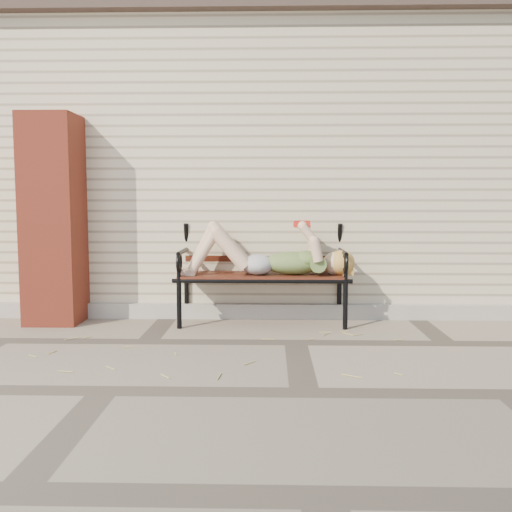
{
  "coord_description": "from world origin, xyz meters",
  "views": [
    {
      "loc": [
        -0.21,
        -4.68,
        1.18
      ],
      "look_at": [
        -0.35,
        0.54,
        0.67
      ],
      "focal_mm": 40.0,
      "sensor_mm": 36.0,
      "label": 1
    }
  ],
  "objects": [
    {
      "name": "house_wall",
      "position": [
        0.0,
        3.0,
        1.5
      ],
      "size": [
        8.0,
        4.0,
        3.0
      ],
      "primitive_type": "cube",
      "color": "beige",
      "rests_on": "ground"
    },
    {
      "name": "straw_scatter",
      "position": [
        -0.67,
        -0.27,
        0.01
      ],
      "size": [
        2.53,
        1.72,
        0.01
      ],
      "color": "tan",
      "rests_on": "ground"
    },
    {
      "name": "brick_pillar",
      "position": [
        -2.3,
        0.75,
        1.0
      ],
      "size": [
        0.5,
        0.5,
        2.0
      ],
      "primitive_type": "cube",
      "color": "#AA3926",
      "rests_on": "ground"
    },
    {
      "name": "house_roof",
      "position": [
        0.0,
        3.0,
        3.15
      ],
      "size": [
        8.3,
        4.3,
        0.3
      ],
      "primitive_type": "cube",
      "color": "#41322E",
      "rests_on": "house_wall"
    },
    {
      "name": "ground",
      "position": [
        0.0,
        0.0,
        0.0
      ],
      "size": [
        80.0,
        80.0,
        0.0
      ],
      "primitive_type": "plane",
      "color": "gray",
      "rests_on": "ground"
    },
    {
      "name": "foundation_strip",
      "position": [
        0.0,
        0.97,
        0.07
      ],
      "size": [
        8.0,
        0.1,
        0.15
      ],
      "primitive_type": "cube",
      "color": "#AEA79D",
      "rests_on": "ground"
    },
    {
      "name": "garden_bench",
      "position": [
        -0.29,
        0.85,
        0.63
      ],
      "size": [
        1.74,
        0.69,
        1.13
      ],
      "color": "black",
      "rests_on": "ground"
    },
    {
      "name": "reading_woman",
      "position": [
        -0.28,
        0.71,
        0.67
      ],
      "size": [
        1.65,
        0.37,
        0.52
      ],
      "color": "#0A4147",
      "rests_on": "ground"
    }
  ]
}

